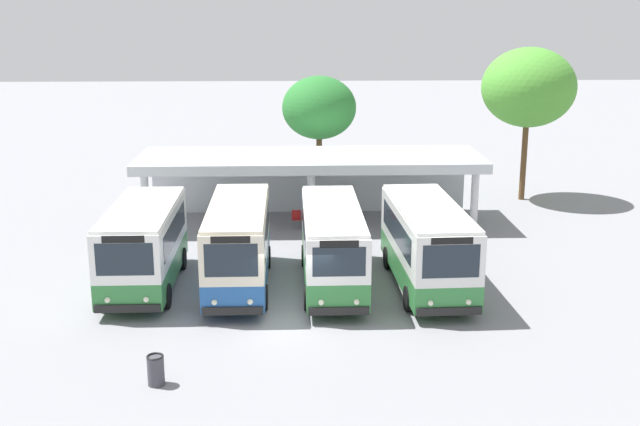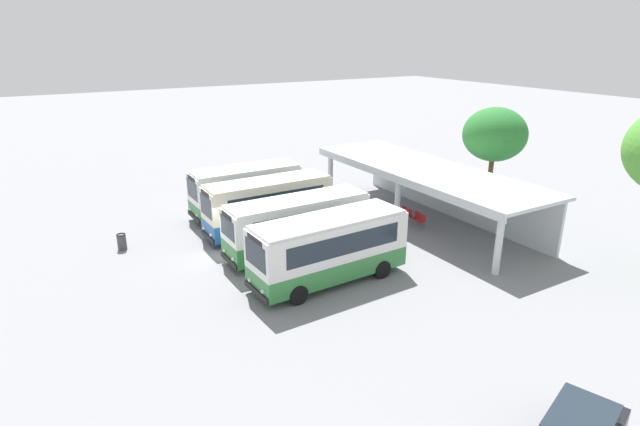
% 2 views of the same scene
% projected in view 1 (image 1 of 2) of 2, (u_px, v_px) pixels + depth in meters
% --- Properties ---
extents(ground_plane, '(180.00, 180.00, 0.00)m').
position_uv_depth(ground_plane, '(297.00, 319.00, 27.02)').
color(ground_plane, gray).
extents(city_bus_nearest_orange, '(2.50, 7.05, 3.19)m').
position_uv_depth(city_bus_nearest_orange, '(144.00, 243.00, 29.60)').
color(city_bus_nearest_orange, black).
rests_on(city_bus_nearest_orange, ground).
extents(city_bus_second_in_row, '(2.31, 7.59, 3.24)m').
position_uv_depth(city_bus_second_in_row, '(238.00, 242.00, 29.65)').
color(city_bus_second_in_row, black).
rests_on(city_bus_second_in_row, ground).
extents(city_bus_middle_cream, '(2.31, 7.90, 3.10)m').
position_uv_depth(city_bus_middle_cream, '(333.00, 243.00, 29.80)').
color(city_bus_middle_cream, black).
rests_on(city_bus_middle_cream, ground).
extents(city_bus_fourth_amber, '(2.68, 7.75, 3.22)m').
position_uv_depth(city_bus_fourth_amber, '(427.00, 243.00, 29.66)').
color(city_bus_fourth_amber, black).
rests_on(city_bus_fourth_amber, ground).
extents(terminal_canopy, '(16.73, 5.17, 3.40)m').
position_uv_depth(terminal_canopy, '(310.00, 168.00, 39.13)').
color(terminal_canopy, silver).
rests_on(terminal_canopy, ground).
extents(waiting_chair_end_by_column, '(0.44, 0.44, 0.86)m').
position_uv_depth(waiting_chair_end_by_column, '(296.00, 217.00, 38.06)').
color(waiting_chair_end_by_column, slate).
rests_on(waiting_chair_end_by_column, ground).
extents(waiting_chair_second_from_end, '(0.44, 0.44, 0.86)m').
position_uv_depth(waiting_chair_second_from_end, '(309.00, 218.00, 38.00)').
color(waiting_chair_second_from_end, slate).
rests_on(waiting_chair_second_from_end, ground).
extents(waiting_chair_middle_seat, '(0.44, 0.44, 0.86)m').
position_uv_depth(waiting_chair_middle_seat, '(321.00, 217.00, 38.17)').
color(waiting_chair_middle_seat, slate).
rests_on(waiting_chair_middle_seat, ground).
extents(waiting_chair_fourth_seat, '(0.44, 0.44, 0.86)m').
position_uv_depth(waiting_chair_fourth_seat, '(333.00, 217.00, 38.09)').
color(waiting_chair_fourth_seat, slate).
rests_on(waiting_chair_fourth_seat, ground).
extents(roadside_tree_behind_canopy, '(4.06, 4.06, 6.80)m').
position_uv_depth(roadside_tree_behind_canopy, '(319.00, 108.00, 42.88)').
color(roadside_tree_behind_canopy, brown).
rests_on(roadside_tree_behind_canopy, ground).
extents(roadside_tree_east_of_canopy, '(5.04, 5.04, 8.35)m').
position_uv_depth(roadside_tree_east_of_canopy, '(529.00, 88.00, 42.30)').
color(roadside_tree_east_of_canopy, brown).
rests_on(roadside_tree_east_of_canopy, ground).
extents(litter_bin_apron, '(0.49, 0.49, 0.90)m').
position_uv_depth(litter_bin_apron, '(156.00, 370.00, 22.22)').
color(litter_bin_apron, '#3F3F47').
rests_on(litter_bin_apron, ground).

